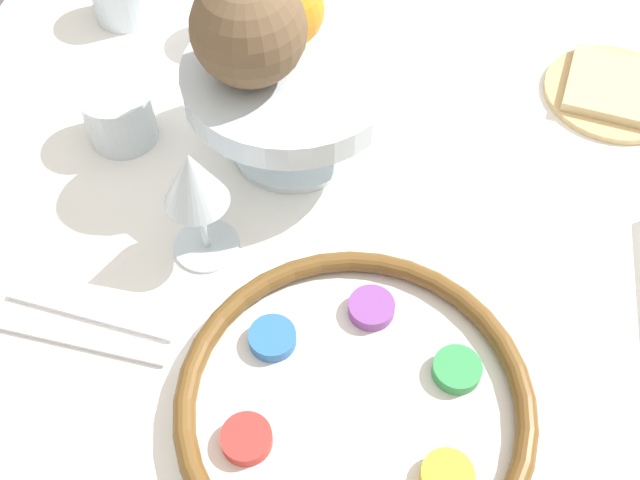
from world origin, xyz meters
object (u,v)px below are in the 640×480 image
object	(u,v)px
seder_plate	(355,404)
cup_near	(235,14)
fruit_stand	(291,87)
orange_fruit	(287,9)
wine_glass	(194,184)
coconut	(248,29)
bread_plate	(615,90)
cup_mid	(119,115)

from	to	relation	value
seder_plate	cup_near	size ratio (longest dim) A/B	4.07
fruit_stand	orange_fruit	distance (m)	0.08
seder_plate	wine_glass	distance (m)	0.25
wine_glass	cup_near	distance (m)	0.35
coconut	bread_plate	distance (m)	0.47
bread_plate	cup_mid	world-z (taller)	cup_mid
wine_glass	bread_plate	world-z (taller)	wine_glass
seder_plate	cup_near	world-z (taller)	cup_near
fruit_stand	bread_plate	distance (m)	0.40
cup_near	cup_mid	distance (m)	0.22
wine_glass	coconut	xyz separation A→B (m)	(0.14, -0.02, 0.07)
bread_plate	cup_near	size ratio (longest dim) A/B	2.14
cup_near	wine_glass	bearing A→B (deg)	-170.82
coconut	cup_near	world-z (taller)	coconut
wine_glass	fruit_stand	bearing A→B (deg)	-21.03
wine_glass	coconut	size ratio (longest dim) A/B	1.24
wine_glass	cup_near	world-z (taller)	wine_glass
fruit_stand	cup_near	bearing A→B (deg)	31.95
fruit_stand	cup_near	size ratio (longest dim) A/B	2.91
bread_plate	cup_mid	distance (m)	0.59
wine_glass	cup_near	xyz separation A→B (m)	(0.33, 0.05, -0.07)
wine_glass	cup_near	size ratio (longest dim) A/B	1.80
wine_glass	seder_plate	bearing A→B (deg)	-129.91
bread_plate	fruit_stand	bearing A→B (deg)	113.44
seder_plate	cup_mid	world-z (taller)	cup_mid
seder_plate	wine_glass	bearing A→B (deg)	50.09
coconut	cup_mid	bearing A→B (deg)	90.45
fruit_stand	cup_mid	distance (m)	0.21
fruit_stand	seder_plate	bearing A→B (deg)	-158.41
fruit_stand	bread_plate	bearing A→B (deg)	-66.56
coconut	fruit_stand	bearing A→B (deg)	-63.51
coconut	cup_near	bearing A→B (deg)	21.50
orange_fruit	bread_plate	world-z (taller)	orange_fruit
seder_plate	wine_glass	xyz separation A→B (m)	(0.15, 0.18, 0.09)
bread_plate	cup_mid	xyz separation A→B (m)	(-0.18, 0.56, 0.02)
fruit_stand	bread_plate	world-z (taller)	fruit_stand
coconut	bread_plate	bearing A→B (deg)	-66.29
wine_glass	fruit_stand	xyz separation A→B (m)	(0.15, -0.06, -0.01)
orange_fruit	cup_near	world-z (taller)	orange_fruit
fruit_stand	bread_plate	size ratio (longest dim) A/B	1.36
orange_fruit	coconut	xyz separation A→B (m)	(-0.06, 0.02, 0.02)
fruit_stand	coconut	size ratio (longest dim) A/B	2.01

